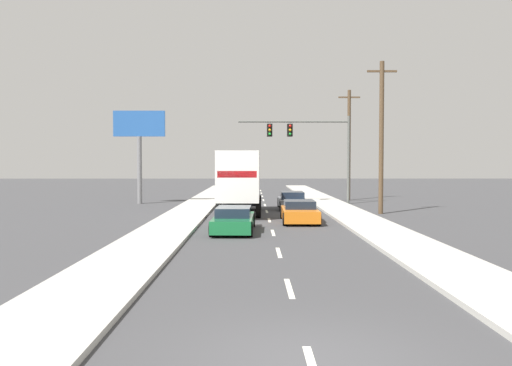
# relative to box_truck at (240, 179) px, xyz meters

# --- Properties ---
(ground_plane) EXTENTS (140.00, 140.00, 0.00)m
(ground_plane) POSITION_rel_box_truck_xyz_m (1.66, 2.11, -2.13)
(ground_plane) COLOR #3D3D3F
(sidewalk_right) EXTENTS (2.57, 80.00, 0.14)m
(sidewalk_right) POSITION_rel_box_truck_xyz_m (6.49, -2.89, -2.06)
(sidewalk_right) COLOR #B2AFA8
(sidewalk_right) RESTS_ON ground_plane
(sidewalk_left) EXTENTS (2.57, 80.00, 0.14)m
(sidewalk_left) POSITION_rel_box_truck_xyz_m (-3.18, -2.89, -2.06)
(sidewalk_left) COLOR #B2AFA8
(sidewalk_left) RESTS_ON ground_plane
(lane_markings) EXTENTS (0.14, 57.00, 0.01)m
(lane_markings) POSITION_rel_box_truck_xyz_m (1.66, -0.71, -2.13)
(lane_markings) COLOR silver
(lane_markings) RESTS_ON ground_plane
(box_truck) EXTENTS (2.65, 7.80, 3.77)m
(box_truck) POSITION_rel_box_truck_xyz_m (0.00, 0.00, 0.00)
(box_truck) COLOR white
(box_truck) RESTS_ON ground_plane
(car_green) EXTENTS (1.95, 4.56, 1.12)m
(car_green) POSITION_rel_box_truck_xyz_m (-0.10, -7.77, -1.61)
(car_green) COLOR #196B38
(car_green) RESTS_ON ground_plane
(car_gray) EXTENTS (1.89, 4.64, 1.17)m
(car_gray) POSITION_rel_box_truck_xyz_m (3.43, 3.73, -1.59)
(car_gray) COLOR slate
(car_gray) RESTS_ON ground_plane
(car_orange) EXTENTS (1.95, 4.28, 1.14)m
(car_orange) POSITION_rel_box_truck_xyz_m (3.21, -4.09, -1.61)
(car_orange) COLOR orange
(car_orange) RESTS_ON ground_plane
(traffic_signal_mast) EXTENTS (8.46, 0.69, 6.67)m
(traffic_signal_mast) POSITION_rel_box_truck_xyz_m (4.54, 7.89, 2.91)
(traffic_signal_mast) COLOR #595B56
(traffic_signal_mast) RESTS_ON ground_plane
(utility_pole_mid) EXTENTS (1.80, 0.28, 9.24)m
(utility_pole_mid) POSITION_rel_box_truck_xyz_m (8.58, 0.23, 2.63)
(utility_pole_mid) COLOR brown
(utility_pole_mid) RESTS_ON ground_plane
(utility_pole_far) EXTENTS (1.80, 0.28, 9.18)m
(utility_pole_far) POSITION_rel_box_truck_xyz_m (8.81, 11.82, 2.60)
(utility_pole_far) COLOR brown
(utility_pole_far) RESTS_ON ground_plane
(roadside_billboard) EXTENTS (3.91, 0.36, 7.07)m
(roadside_billboard) POSITION_rel_box_truck_xyz_m (-7.86, 8.15, 2.89)
(roadside_billboard) COLOR slate
(roadside_billboard) RESTS_ON ground_plane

